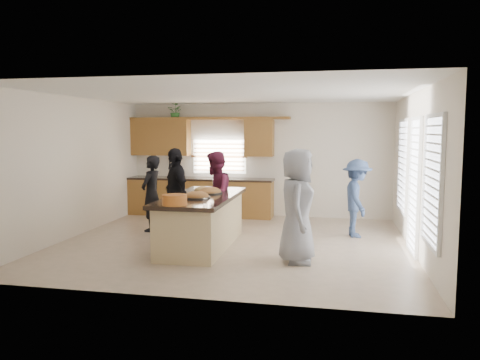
% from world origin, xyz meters
% --- Properties ---
extents(floor, '(6.50, 6.50, 0.00)m').
position_xyz_m(floor, '(0.00, 0.00, 0.00)').
color(floor, '#C7AD94').
rests_on(floor, ground).
extents(room_shell, '(6.52, 6.02, 2.81)m').
position_xyz_m(room_shell, '(0.00, 0.00, 1.90)').
color(room_shell, silver).
rests_on(room_shell, ground).
extents(back_cabinetry, '(4.08, 0.66, 2.46)m').
position_xyz_m(back_cabinetry, '(-1.47, 2.73, 0.91)').
color(back_cabinetry, olive).
rests_on(back_cabinetry, ground).
extents(right_wall_glazing, '(0.06, 4.00, 2.25)m').
position_xyz_m(right_wall_glazing, '(3.22, -0.13, 1.34)').
color(right_wall_glazing, white).
rests_on(right_wall_glazing, ground).
extents(island, '(1.17, 2.71, 0.95)m').
position_xyz_m(island, '(-0.49, -0.38, 0.45)').
color(island, '#D3B983').
rests_on(island, ground).
extents(platter_front, '(0.47, 0.47, 0.19)m').
position_xyz_m(platter_front, '(-0.48, -0.71, 0.98)').
color(platter_front, black).
rests_on(platter_front, island).
extents(platter_mid, '(0.46, 0.46, 0.19)m').
position_xyz_m(platter_mid, '(-0.41, -0.08, 0.98)').
color(platter_mid, black).
rests_on(platter_mid, island).
extents(platter_back, '(0.33, 0.33, 0.13)m').
position_xyz_m(platter_back, '(-0.66, 0.19, 0.98)').
color(platter_back, black).
rests_on(platter_back, island).
extents(salad_bowl, '(0.40, 0.40, 0.17)m').
position_xyz_m(salad_bowl, '(-0.60, -1.54, 1.04)').
color(salad_bowl, '#C66824').
rests_on(salad_bowl, island).
extents(clear_cup, '(0.08, 0.08, 0.09)m').
position_xyz_m(clear_cup, '(-0.16, -1.34, 0.99)').
color(clear_cup, white).
rests_on(clear_cup, island).
extents(plate_stack, '(0.24, 0.24, 0.05)m').
position_xyz_m(plate_stack, '(-0.65, 0.48, 0.97)').
color(plate_stack, '#A982BD').
rests_on(plate_stack, island).
extents(flower_vase, '(0.14, 0.14, 0.45)m').
position_xyz_m(flower_vase, '(-0.52, 0.75, 1.18)').
color(flower_vase, silver).
rests_on(flower_vase, island).
extents(potted_plant, '(0.46, 0.42, 0.41)m').
position_xyz_m(potted_plant, '(-2.09, 2.82, 2.61)').
color(potted_plant, '#2D6D2B').
rests_on(potted_plant, back_cabinetry).
extents(woman_left_back, '(0.46, 0.63, 1.61)m').
position_xyz_m(woman_left_back, '(-1.92, 0.72, 0.80)').
color(woman_left_back, black).
rests_on(woman_left_back, ground).
extents(woman_left_mid, '(0.66, 0.84, 1.72)m').
position_xyz_m(woman_left_mid, '(-0.46, 0.46, 0.86)').
color(woman_left_mid, '#5E1C34').
rests_on(woman_left_mid, ground).
extents(woman_left_front, '(0.99, 1.09, 1.78)m').
position_xyz_m(woman_left_front, '(-1.24, 0.32, 0.89)').
color(woman_left_front, black).
rests_on(woman_left_front, ground).
extents(woman_right_back, '(0.71, 1.08, 1.56)m').
position_xyz_m(woman_right_back, '(2.32, 1.03, 0.78)').
color(woman_right_back, '#354A74').
rests_on(woman_right_back, ground).
extents(woman_right_front, '(0.62, 0.92, 1.84)m').
position_xyz_m(woman_right_front, '(1.30, -1.07, 0.92)').
color(woman_right_front, gray).
rests_on(woman_right_front, ground).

